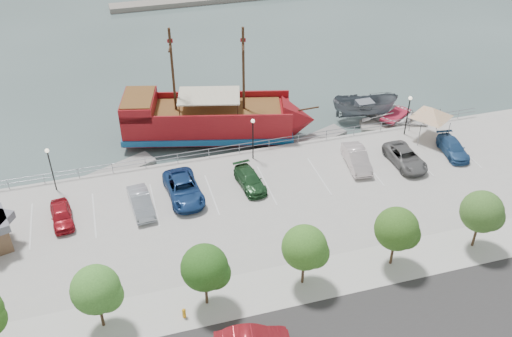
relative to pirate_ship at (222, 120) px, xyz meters
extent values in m
plane|color=#3E4E4B|center=(1.56, -12.49, -2.09)|extent=(160.00, 160.00, 0.00)
cube|color=beige|center=(1.56, -22.49, -1.07)|extent=(100.00, 4.00, 0.05)
cylinder|color=gray|center=(1.56, -4.69, -0.14)|extent=(50.00, 0.06, 0.06)
cylinder|color=gray|center=(1.56, -4.69, -0.54)|extent=(50.00, 0.06, 0.06)
cube|color=maroon|center=(-1.38, 0.35, -0.10)|extent=(17.54, 9.21, 2.72)
cube|color=#145187|center=(-1.38, 0.35, -0.99)|extent=(17.92, 9.59, 0.63)
cone|color=maroon|center=(7.55, -1.92, -0.10)|extent=(4.49, 5.70, 5.03)
cube|color=maroon|center=(-7.98, 2.03, 2.00)|extent=(4.34, 5.85, 1.47)
cube|color=brown|center=(-7.98, 2.03, 2.78)|extent=(4.03, 5.39, 0.13)
cube|color=brown|center=(-0.88, 0.22, 1.32)|extent=(14.34, 7.82, 0.16)
cube|color=maroon|center=(-0.76, 2.79, 1.63)|extent=(16.30, 4.33, 0.73)
cube|color=maroon|center=(-2.00, -2.09, 1.63)|extent=(16.30, 4.33, 0.73)
cylinder|color=#382111|center=(2.17, -0.55, 5.56)|extent=(0.31, 0.31, 8.59)
cylinder|color=#382111|center=(-4.43, 1.13, 5.56)|extent=(0.31, 0.31, 8.59)
cylinder|color=#382111|center=(2.17, -0.55, 8.18)|extent=(0.92, 3.08, 0.15)
cylinder|color=#382111|center=(-4.43, 1.13, 8.18)|extent=(0.92, 3.08, 0.15)
cube|color=beige|center=(-1.18, 0.30, 2.84)|extent=(6.87, 5.36, 0.13)
cylinder|color=#382111|center=(8.27, -2.10, 1.16)|extent=(2.57, 0.80, 0.62)
imported|color=slate|center=(15.63, -0.55, -0.74)|extent=(7.41, 4.30, 2.70)
imported|color=white|center=(18.47, -2.36, -1.31)|extent=(8.60, 9.20, 1.55)
cube|color=gray|center=(-10.94, -3.29, -1.88)|extent=(7.32, 4.84, 0.41)
cube|color=gray|center=(9.07, -3.29, -1.89)|extent=(7.19, 4.37, 0.40)
cube|color=gray|center=(18.18, -3.29, -1.87)|extent=(7.79, 4.36, 0.43)
cylinder|color=slate|center=(18.37, -5.49, 0.13)|extent=(0.09, 0.09, 2.43)
cylinder|color=slate|center=(21.18, -6.09, 0.13)|extent=(0.09, 0.09, 2.43)
cylinder|color=slate|center=(17.77, -8.29, 0.13)|extent=(0.09, 0.09, 2.43)
cylinder|color=slate|center=(20.58, -8.89, 0.13)|extent=(0.09, 0.09, 2.43)
pyramid|color=silver|center=(19.47, -7.19, 2.28)|extent=(5.50, 5.50, 0.99)
cylinder|color=orange|center=(-8.16, -23.29, -0.77)|extent=(0.25, 0.25, 0.63)
sphere|color=orange|center=(-8.16, -23.29, -0.44)|extent=(0.27, 0.27, 0.27)
cylinder|color=black|center=(-16.44, -5.99, 0.91)|extent=(0.12, 0.12, 4.00)
sphere|color=#FFF2CC|center=(-16.44, -5.99, 3.01)|extent=(0.36, 0.36, 0.36)
cylinder|color=black|center=(1.56, -5.99, 0.91)|extent=(0.12, 0.12, 4.00)
sphere|color=#FFF2CC|center=(1.56, -5.99, 3.01)|extent=(0.36, 0.36, 0.36)
cylinder|color=black|center=(17.56, -5.99, 0.91)|extent=(0.12, 0.12, 4.00)
sphere|color=#FFF2CC|center=(17.56, -5.99, 3.01)|extent=(0.36, 0.36, 0.36)
cylinder|color=#473321|center=(-13.44, -22.49, 0.01)|extent=(0.20, 0.20, 2.20)
sphere|color=#3D772A|center=(-13.44, -22.49, 2.31)|extent=(3.20, 3.20, 3.20)
sphere|color=#3D772A|center=(-12.84, -22.79, 1.91)|extent=(2.20, 2.20, 2.20)
cylinder|color=#473321|center=(-6.44, -22.49, 0.01)|extent=(0.20, 0.20, 2.20)
sphere|color=#255218|center=(-6.44, -22.49, 2.31)|extent=(3.20, 3.20, 3.20)
sphere|color=#255218|center=(-5.84, -22.79, 1.91)|extent=(2.20, 2.20, 2.20)
cylinder|color=#473321|center=(0.56, -22.49, 0.01)|extent=(0.20, 0.20, 2.20)
sphere|color=#376A21|center=(0.56, -22.49, 2.31)|extent=(3.20, 3.20, 3.20)
sphere|color=#376A21|center=(1.16, -22.79, 1.91)|extent=(2.20, 2.20, 2.20)
cylinder|color=#473321|center=(7.56, -22.49, 0.01)|extent=(0.20, 0.20, 2.20)
sphere|color=#30591C|center=(7.56, -22.49, 2.31)|extent=(3.20, 3.20, 3.20)
sphere|color=#30591C|center=(8.16, -22.79, 1.91)|extent=(2.20, 2.20, 2.20)
cylinder|color=#473321|center=(14.56, -22.49, 0.01)|extent=(0.20, 0.20, 2.20)
sphere|color=#375D24|center=(14.56, -22.49, 2.31)|extent=(3.20, 3.20, 3.20)
sphere|color=#375D24|center=(15.16, -22.79, 1.91)|extent=(2.20, 2.20, 2.20)
imported|color=#A81621|center=(-15.93, -10.67, -0.40)|extent=(2.06, 4.21, 1.38)
imported|color=#9FA7B2|center=(-9.54, -10.89, -0.33)|extent=(2.00, 4.71, 1.51)
imported|color=navy|center=(-5.80, -10.09, -0.27)|extent=(3.10, 6.07, 1.64)
imported|color=#224E29|center=(0.09, -10.19, -0.42)|extent=(2.34, 4.76, 1.33)
imported|color=beige|center=(10.47, -9.86, -0.28)|extent=(2.35, 5.12, 1.63)
imported|color=slate|center=(14.96, -10.85, -0.36)|extent=(2.56, 5.32, 1.46)
imported|color=#295288|center=(20.20, -10.54, -0.42)|extent=(2.43, 4.81, 1.34)
camera|label=1|loc=(-10.70, -49.46, 29.03)|focal=40.00mm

